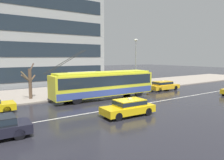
% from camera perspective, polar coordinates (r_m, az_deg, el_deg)
% --- Properties ---
extents(ground_plane, '(160.00, 160.00, 0.00)m').
position_cam_1_polar(ground_plane, '(21.15, 4.12, -6.26)').
color(ground_plane, '#23222A').
extents(sidewalk_slab, '(80.00, 10.00, 0.14)m').
position_cam_1_polar(sidewalk_slab, '(29.48, -8.10, -2.59)').
color(sidewalk_slab, gray).
rests_on(sidewalk_slab, ground_plane).
extents(lane_centre_line, '(72.00, 0.14, 0.01)m').
position_cam_1_polar(lane_centre_line, '(20.25, 6.25, -6.84)').
color(lane_centre_line, silver).
rests_on(lane_centre_line, ground_plane).
extents(trolleybus, '(12.47, 2.89, 5.31)m').
position_cam_1_polar(trolleybus, '(23.30, -2.10, -1.02)').
color(trolleybus, yellow).
rests_on(trolleybus, ground_plane).
extents(taxi_oncoming_near, '(4.32, 1.99, 1.39)m').
position_cam_1_polar(taxi_oncoming_near, '(16.63, 4.50, -7.24)').
color(taxi_oncoming_near, yellow).
rests_on(taxi_oncoming_near, ground_plane).
extents(taxi_ahead_of_bus, '(4.62, 1.98, 1.39)m').
position_cam_1_polar(taxi_ahead_of_bus, '(29.76, 13.71, -1.40)').
color(taxi_ahead_of_bus, gold).
rests_on(taxi_ahead_of_bus, ground_plane).
extents(bus_shelter, '(3.72, 1.81, 2.62)m').
position_cam_1_polar(bus_shelter, '(25.92, -7.62, 0.76)').
color(bus_shelter, gray).
rests_on(bus_shelter, sidewalk_slab).
extents(pedestrian_at_shelter, '(1.42, 1.42, 1.95)m').
position_cam_1_polar(pedestrian_at_shelter, '(26.22, -8.74, -0.13)').
color(pedestrian_at_shelter, black).
rests_on(pedestrian_at_shelter, sidewalk_slab).
extents(pedestrian_approaching_curb, '(1.37, 1.37, 1.93)m').
position_cam_1_polar(pedestrian_approaching_curb, '(25.58, -12.30, -0.40)').
color(pedestrian_approaching_curb, '#1A2926').
rests_on(pedestrian_approaching_curb, sidewalk_slab).
extents(street_lamp, '(0.60, 0.32, 6.85)m').
position_cam_1_polar(street_lamp, '(28.65, 6.49, 5.42)').
color(street_lamp, gray).
rests_on(street_lamp, sidewalk_slab).
extents(street_tree_bare, '(1.81, 1.52, 3.78)m').
position_cam_1_polar(street_tree_bare, '(23.97, -21.42, -0.45)').
color(street_tree_bare, brown).
rests_on(street_tree_bare, sidewalk_slab).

